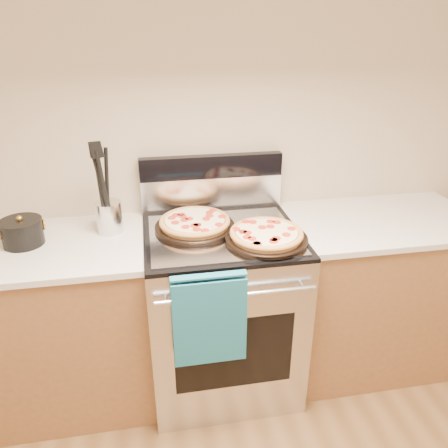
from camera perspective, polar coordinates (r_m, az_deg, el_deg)
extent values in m
plane|color=tan|center=(2.32, -1.85, 12.29)|extent=(4.00, 0.00, 4.00)
cube|color=#B7B7BC|center=(2.38, -0.27, -11.29)|extent=(0.76, 0.68, 0.90)
cube|color=black|center=(2.13, 1.36, -16.54)|extent=(0.56, 0.01, 0.40)
cube|color=black|center=(2.14, -0.30, -1.32)|extent=(0.76, 0.68, 0.02)
cube|color=silver|center=(2.38, -1.59, 4.09)|extent=(0.76, 0.06, 0.18)
cube|color=black|center=(2.34, -1.64, 7.53)|extent=(0.76, 0.06, 0.12)
cylinder|color=silver|center=(1.88, 1.71, -9.32)|extent=(0.70, 0.03, 0.03)
cube|color=gray|center=(2.11, -0.16, -1.35)|extent=(0.70, 0.55, 0.01)
cube|color=brown|center=(2.45, -21.63, -12.45)|extent=(1.00, 0.62, 0.88)
cube|color=beige|center=(2.22, -23.45, -3.00)|extent=(1.02, 0.64, 0.03)
cube|color=brown|center=(2.68, 18.71, -8.53)|extent=(1.00, 0.62, 0.88)
cube|color=beige|center=(2.47, 20.13, 0.35)|extent=(1.02, 0.64, 0.03)
cylinder|color=silver|center=(2.21, -14.76, 0.90)|extent=(0.15, 0.15, 0.16)
cylinder|color=black|center=(2.23, -24.83, -1.10)|extent=(0.24, 0.24, 0.11)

